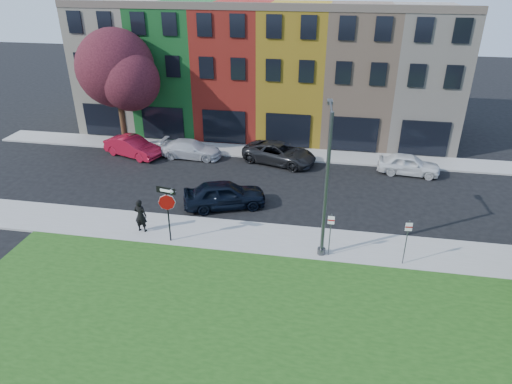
% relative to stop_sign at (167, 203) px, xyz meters
% --- Properties ---
extents(ground, '(120.00, 120.00, 0.00)m').
position_rel_stop_sign_xyz_m(ground, '(4.43, -1.89, -2.31)').
color(ground, black).
rests_on(ground, ground).
extents(sidewalk_near, '(40.00, 3.00, 0.12)m').
position_rel_stop_sign_xyz_m(sidewalk_near, '(6.43, 1.11, -2.25)').
color(sidewalk_near, gray).
rests_on(sidewalk_near, ground).
extents(sidewalk_far, '(40.00, 2.40, 0.12)m').
position_rel_stop_sign_xyz_m(sidewalk_far, '(1.43, 13.11, -2.25)').
color(sidewalk_far, gray).
rests_on(sidewalk_far, ground).
extents(rowhouse_block, '(30.00, 10.12, 10.00)m').
position_rel_stop_sign_xyz_m(rowhouse_block, '(1.93, 19.29, 2.68)').
color(rowhouse_block, beige).
rests_on(rowhouse_block, ground).
extents(stop_sign, '(1.04, 0.23, 3.06)m').
position_rel_stop_sign_xyz_m(stop_sign, '(0.00, 0.00, 0.00)').
color(stop_sign, black).
rests_on(stop_sign, sidewalk_near).
extents(man, '(0.72, 0.51, 1.86)m').
position_rel_stop_sign_xyz_m(man, '(-1.81, 0.64, -1.25)').
color(man, black).
rests_on(man, sidewalk_near).
extents(sedan_near, '(4.99, 6.02, 1.63)m').
position_rel_stop_sign_xyz_m(sedan_near, '(1.86, 4.25, -1.49)').
color(sedan_near, black).
rests_on(sedan_near, ground).
extents(parked_car_red, '(4.40, 5.48, 1.48)m').
position_rel_stop_sign_xyz_m(parked_car_red, '(-6.74, 10.78, -1.57)').
color(parked_car_red, maroon).
rests_on(parked_car_red, ground).
extents(parked_car_silver, '(2.07, 4.60, 1.31)m').
position_rel_stop_sign_xyz_m(parked_car_silver, '(-2.39, 11.30, -1.65)').
color(parked_car_silver, silver).
rests_on(parked_car_silver, ground).
extents(parked_car_dark, '(5.35, 6.61, 1.46)m').
position_rel_stop_sign_xyz_m(parked_car_dark, '(4.18, 11.41, -1.57)').
color(parked_car_dark, black).
rests_on(parked_car_dark, ground).
extents(parked_car_white, '(2.41, 4.42, 1.40)m').
position_rel_stop_sign_xyz_m(parked_car_white, '(13.09, 11.04, -1.60)').
color(parked_car_white, white).
rests_on(parked_car_white, ground).
extents(street_lamp, '(0.49, 2.58, 7.21)m').
position_rel_stop_sign_xyz_m(street_lamp, '(7.72, 0.38, 1.45)').
color(street_lamp, '#46484B').
rests_on(street_lamp, sidewalk_near).
extents(parking_sign_a, '(0.32, 0.08, 2.30)m').
position_rel_stop_sign_xyz_m(parking_sign_a, '(8.08, 0.11, -0.76)').
color(parking_sign_a, '#46484B').
rests_on(parking_sign_a, sidewalk_near).
extents(parking_sign_b, '(0.32, 0.10, 2.38)m').
position_rel_stop_sign_xyz_m(parking_sign_b, '(11.60, 0.00, -0.72)').
color(parking_sign_b, '#46484B').
rests_on(parking_sign_b, sidewalk_near).
extents(tree_purple, '(6.76, 5.91, 8.82)m').
position_rel_stop_sign_xyz_m(tree_purple, '(-7.95, 12.46, 3.68)').
color(tree_purple, black).
rests_on(tree_purple, sidewalk_far).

